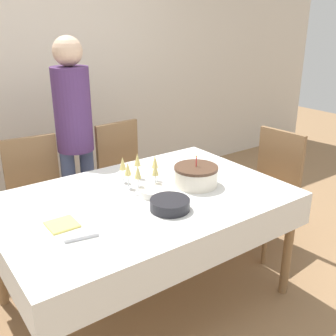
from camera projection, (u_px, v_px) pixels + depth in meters
ground_plane at (146, 297)px, 2.66m from camera, size 12.00×12.00×0.00m
wall_back at (32, 66)px, 3.59m from camera, size 8.00×0.05×2.70m
dining_table at (144, 211)px, 2.42m from camera, size 1.74×1.15×0.75m
dining_chair_far_left at (38, 196)px, 2.94m from camera, size 0.46×0.46×0.95m
dining_chair_far_right at (125, 174)px, 3.36m from camera, size 0.45×0.45×0.95m
dining_chair_right_end at (270, 185)px, 3.13m from camera, size 0.46×0.46×0.95m
birthday_cake at (196, 176)px, 2.52m from camera, size 0.28×0.28×0.20m
champagne_tray at (140, 173)px, 2.51m from camera, size 0.32×0.32×0.18m
plate_stack_main at (170, 205)px, 2.20m from camera, size 0.23×0.23×0.06m
plate_stack_dessert at (154, 191)px, 2.40m from camera, size 0.19×0.19×0.04m
cake_knife at (216, 199)px, 2.34m from camera, size 0.30×0.07×0.00m
fork_pile at (81, 235)px, 1.93m from camera, size 0.18×0.09×0.02m
napkin_pile at (62, 224)px, 2.04m from camera, size 0.15×0.15×0.01m
person_standing at (74, 125)px, 3.00m from camera, size 0.28×0.28×1.65m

